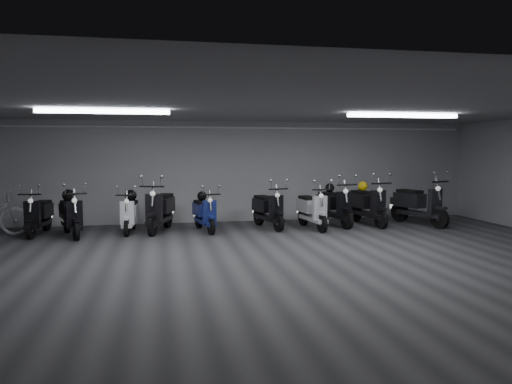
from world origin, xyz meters
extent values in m
cube|color=#333235|center=(0.00, 0.00, -0.01)|extent=(14.00, 10.00, 0.01)
cube|color=gray|center=(0.00, 0.00, 2.80)|extent=(14.00, 10.00, 0.01)
cube|color=#9A9A9D|center=(0.00, 5.00, 1.40)|extent=(14.00, 0.01, 2.80)
cube|color=#9A9A9D|center=(0.00, -5.00, 1.40)|extent=(14.00, 0.01, 2.80)
cube|color=white|center=(-3.00, 1.00, 2.74)|extent=(2.40, 0.18, 0.08)
cube|color=white|center=(3.00, 1.00, 2.74)|extent=(2.40, 0.18, 0.08)
cylinder|color=white|center=(0.00, 4.92, 2.62)|extent=(13.60, 0.05, 0.05)
sphere|color=black|center=(-2.72, 3.86, 0.89)|extent=(0.29, 0.29, 0.29)
sphere|color=black|center=(-4.14, 3.60, 0.95)|extent=(0.29, 0.29, 0.29)
sphere|color=black|center=(-0.98, 3.68, 0.86)|extent=(0.24, 0.24, 0.24)
sphere|color=yellow|center=(3.40, 3.91, 1.03)|extent=(0.26, 0.26, 0.26)
sphere|color=black|center=(2.48, 3.95, 1.00)|extent=(0.24, 0.24, 0.24)
camera|label=1|loc=(-1.99, -8.48, 2.06)|focal=34.21mm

